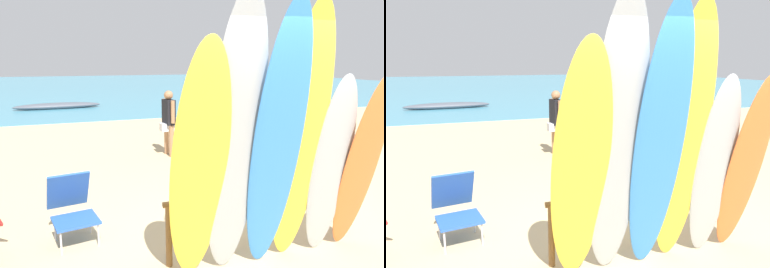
# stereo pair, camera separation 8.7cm
# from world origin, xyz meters

# --- Properties ---
(ground) EXTENTS (60.00, 60.00, 0.00)m
(ground) POSITION_xyz_m (0.00, 14.00, 0.00)
(ground) COLOR tan
(ocean_water) EXTENTS (60.00, 40.00, 0.02)m
(ocean_water) POSITION_xyz_m (0.00, 29.86, 0.01)
(ocean_water) COLOR teal
(ocean_water) RESTS_ON ground
(surfboard_rack) EXTENTS (2.34, 0.07, 0.72)m
(surfboard_rack) POSITION_xyz_m (0.00, 0.00, 0.55)
(surfboard_rack) COLOR brown
(surfboard_rack) RESTS_ON ground
(surfboard_yellow_0) EXTENTS (0.58, 0.58, 2.36)m
(surfboard_yellow_0) POSITION_xyz_m (-0.94, -0.43, 1.18)
(surfboard_yellow_0) COLOR yellow
(surfboard_yellow_0) RESTS_ON ground
(surfboard_grey_1) EXTENTS (0.58, 0.59, 2.77)m
(surfboard_grey_1) POSITION_xyz_m (-0.59, -0.45, 1.38)
(surfboard_grey_1) COLOR #999EA3
(surfboard_grey_1) RESTS_ON ground
(surfboard_blue_2) EXTENTS (0.55, 0.69, 2.70)m
(surfboard_blue_2) POSITION_xyz_m (-0.18, -0.52, 1.35)
(surfboard_blue_2) COLOR #337AD1
(surfboard_blue_2) RESTS_ON ground
(surfboard_yellow_3) EXTENTS (0.57, 0.57, 2.72)m
(surfboard_yellow_3) POSITION_xyz_m (0.17, -0.42, 1.36)
(surfboard_yellow_3) COLOR yellow
(surfboard_yellow_3) RESTS_ON ground
(surfboard_grey_4) EXTENTS (0.49, 0.44, 2.03)m
(surfboard_grey_4) POSITION_xyz_m (0.58, -0.39, 1.01)
(surfboard_grey_4) COLOR #999EA3
(surfboard_grey_4) RESTS_ON ground
(surfboard_orange_5) EXTENTS (0.46, 0.56, 2.03)m
(surfboard_orange_5) POSITION_xyz_m (0.95, -0.44, 1.02)
(surfboard_orange_5) COLOR orange
(surfboard_orange_5) RESTS_ON ground
(beachgoer_by_water) EXTENTS (0.40, 0.58, 1.54)m
(beachgoer_by_water) POSITION_xyz_m (1.72, 3.00, 0.89)
(beachgoer_by_water) COLOR brown
(beachgoer_by_water) RESTS_ON ground
(beachgoer_midbeach) EXTENTS (0.39, 0.56, 1.48)m
(beachgoer_midbeach) POSITION_xyz_m (0.22, 4.46, 0.86)
(beachgoer_midbeach) COLOR #9E704C
(beachgoer_midbeach) RESTS_ON ground
(beach_chair_blue) EXTENTS (0.61, 0.79, 0.80)m
(beach_chair_blue) POSITION_xyz_m (-2.04, 1.03, 0.42)
(beach_chair_blue) COLOR #B7B7BC
(beach_chair_blue) RESTS_ON ground
(distant_boat) EXTENTS (3.75, 0.90, 0.30)m
(distant_boat) POSITION_xyz_m (-2.13, 14.00, 0.13)
(distant_boat) COLOR #4C515B
(distant_boat) RESTS_ON ground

